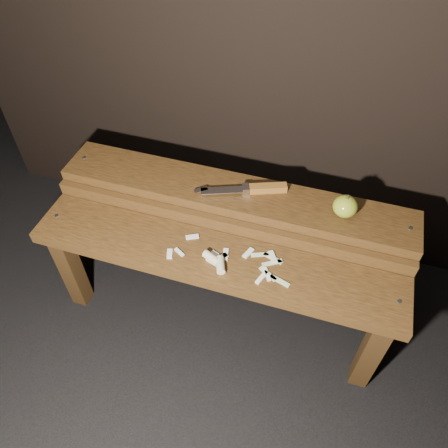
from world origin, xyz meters
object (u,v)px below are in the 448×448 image
(bench_front_tier, at_px, (213,271))
(bench_rear_tier, at_px, (233,210))
(apple, at_px, (345,206))
(knife, at_px, (256,189))

(bench_front_tier, relative_size, bench_rear_tier, 1.00)
(bench_rear_tier, bearing_deg, apple, 0.69)
(apple, distance_m, knife, 0.29)
(bench_rear_tier, bearing_deg, bench_front_tier, -90.00)
(bench_front_tier, relative_size, knife, 4.09)
(bench_front_tier, bearing_deg, knife, 74.24)
(bench_rear_tier, distance_m, knife, 0.12)
(apple, height_order, knife, apple)
(bench_front_tier, height_order, knife, knife)
(bench_rear_tier, xyz_separation_m, knife, (0.07, 0.02, 0.10))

